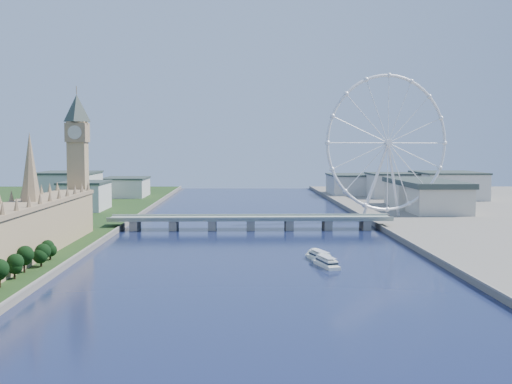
{
  "coord_description": "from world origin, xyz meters",
  "views": [
    {
      "loc": [
        -8.29,
        -198.33,
        64.24
      ],
      "look_at": [
        1.94,
        210.0,
        35.67
      ],
      "focal_mm": 45.0,
      "sensor_mm": 36.0,
      "label": 1
    }
  ],
  "objects": [
    {
      "name": "westminster_bridge",
      "position": [
        0.0,
        300.0,
        6.63
      ],
      "size": [
        220.0,
        22.0,
        9.5
      ],
      "color": "gray",
      "rests_on": "ground"
    },
    {
      "name": "parliament_range",
      "position": [
        -128.0,
        170.0,
        18.48
      ],
      "size": [
        24.0,
        200.0,
        70.0
      ],
      "color": "tan",
      "rests_on": "ground"
    },
    {
      "name": "county_hall",
      "position": [
        175.0,
        430.0,
        0.0
      ],
      "size": [
        54.0,
        144.0,
        35.0
      ],
      "primitive_type": null,
      "color": "beige",
      "rests_on": "ground"
    },
    {
      "name": "london_eye",
      "position": [
        119.98,
        355.08,
        67.52
      ],
      "size": [
        113.6,
        39.12,
        124.3
      ],
      "color": "silver",
      "rests_on": "ground"
    },
    {
      "name": "tour_boat_near",
      "position": [
        36.99,
        160.37,
        0.0
      ],
      "size": [
        14.29,
        28.42,
        6.07
      ],
      "primitive_type": null,
      "rotation": [
        0.0,
        0.0,
        0.28
      ],
      "color": "white",
      "rests_on": "ground"
    },
    {
      "name": "city_skyline",
      "position": [
        39.22,
        560.08,
        16.96
      ],
      "size": [
        505.0,
        280.0,
        32.0
      ],
      "color": "beige",
      "rests_on": "ground"
    },
    {
      "name": "big_ben",
      "position": [
        -128.0,
        278.0,
        66.57
      ],
      "size": [
        20.02,
        20.02,
        110.0
      ],
      "color": "tan",
      "rests_on": "ground"
    },
    {
      "name": "ground",
      "position": [
        0.0,
        0.0,
        0.0
      ],
      "size": [
        2000.0,
        2000.0,
        0.0
      ],
      "primitive_type": "plane",
      "color": "navy",
      "rests_on": "ground"
    },
    {
      "name": "tour_boat_far",
      "position": [
        38.3,
        141.74,
        0.0
      ],
      "size": [
        13.19,
        28.1,
        5.99
      ],
      "primitive_type": null,
      "rotation": [
        0.0,
        0.0,
        0.24
      ],
      "color": "white",
      "rests_on": "ground"
    }
  ]
}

